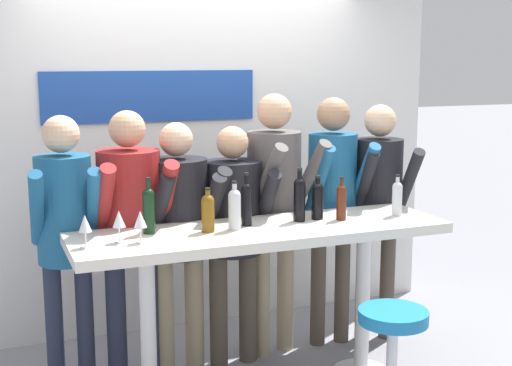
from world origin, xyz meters
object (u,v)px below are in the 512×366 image
Objects in this scene: person_left at (130,218)px; wine_bottle_4 at (397,197)px; person_center_left at (178,222)px; wine_glass_0 at (140,220)px; tasting_table at (262,254)px; wine_bottle_6 at (300,197)px; person_center_right at (275,195)px; wine_bottle_3 at (246,202)px; wine_bottle_5 at (318,199)px; person_right at (333,193)px; wine_glass_2 at (85,225)px; wine_bottle_2 at (149,208)px; wine_bottle_7 at (341,200)px; person_far_right at (378,196)px; person_far_left at (65,222)px; wine_bottle_0 at (208,211)px; bar_stool at (392,350)px; wine_glass_1 at (119,220)px; person_center at (233,221)px; wine_bottle_1 at (235,207)px.

wine_bottle_4 is (1.59, -0.47, 0.10)m from person_left.
person_center_left reaches higher than wine_glass_0.
wine_bottle_6 reaches higher than tasting_table.
person_center_right is 0.46m from wine_bottle_6.
wine_bottle_3 is 0.47m from wine_bottle_5.
wine_glass_2 is (-1.76, -0.59, 0.06)m from person_right.
wine_bottle_2 is 0.98× the size of wine_bottle_6.
wine_bottle_4 is (0.60, -0.54, 0.04)m from person_center_right.
wine_bottle_3 is 1.19× the size of wine_bottle_7.
person_right is 0.34m from person_far_right.
wine_bottle_3 is at bearing -180.00° from wine_bottle_5.
wine_bottle_6 reaches higher than wine_bottle_5.
wine_bottle_0 is at bearing -27.42° from person_far_left.
wine_bottle_0 is at bearing -175.32° from wine_bottle_6.
person_far_left is 0.39m from person_left.
person_far_right is (0.58, 1.12, 0.60)m from bar_stool.
wine_bottle_2 reaches higher than wine_glass_1.
person_center is 4.98× the size of wine_bottle_3.
wine_bottle_1 is 0.68m from wine_glass_1.
wine_bottle_4 is at bearing -7.99° from wine_bottle_6.
person_center_left is at bearing 113.95° from wine_bottle_1.
person_right is 6.46× the size of wine_bottle_5.
wine_bottle_3 is at bearing 8.39° from wine_glass_1.
wine_bottle_1 is 1.62× the size of wine_glass_2.
person_far_left is 9.52× the size of wine_glass_0.
wine_glass_2 is at bearing -172.58° from wine_bottle_0.
person_far_left is 1.37m from person_center_right.
wine_glass_2 is at bearing -167.30° from person_center_right.
person_far_right is 1.98m from wine_glass_1.
wine_bottle_4 is 0.64m from wine_bottle_6.
person_center reaches higher than wine_bottle_6.
person_center is 6.06× the size of wine_bottle_4.
wine_bottle_3 is (-0.37, -0.44, 0.07)m from person_center_right.
bar_stool is at bearing -34.01° from wine_bottle_2.
wine_glass_2 is at bearing -178.47° from wine_bottle_4.
wine_bottle_3 is at bearing -141.38° from person_center_right.
tasting_table is 0.65m from person_center_right.
tasting_table is 12.59× the size of wine_glass_0.
person_far_right reaches higher than wine_bottle_5.
wine_bottle_3 reaches higher than wine_bottle_1.
person_center_right is at bearing 47.40° from wine_bottle_1.
wine_bottle_6 reaches higher than wine_glass_1.
wine_glass_2 is at bearing 177.98° from wine_glass_0.
wine_bottle_6 is (0.92, -0.04, 0.00)m from wine_bottle_2.
person_center_left is 0.89m from wine_bottle_5.
wine_bottle_7 is at bearing -0.94° from wine_bottle_0.
wine_bottle_4 is (1.97, -0.49, 0.10)m from person_far_left.
wine_bottle_5 is 0.13m from wine_bottle_6.
wine_bottle_4 is at bearing -1.54° from wine_bottle_1.
wine_bottle_1 is 0.49m from wine_bottle_2.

